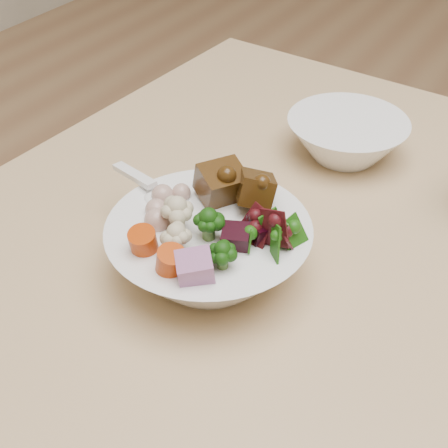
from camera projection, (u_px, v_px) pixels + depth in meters
The scene contains 3 objects.
food_bowl at pixel (211, 246), 0.58m from camera, with size 0.19×0.19×0.10m.
soup_spoon at pixel (154, 193), 0.61m from camera, with size 0.10×0.05×0.02m.
side_bowl at pixel (346, 138), 0.76m from camera, with size 0.15×0.15×0.05m, color white, non-canonical shape.
Camera 1 is at (-0.19, -0.41, 1.08)m, focal length 50.00 mm.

